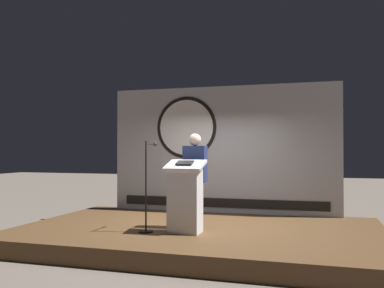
% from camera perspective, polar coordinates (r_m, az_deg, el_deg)
% --- Properties ---
extents(ground_plane, '(40.00, 40.00, 0.00)m').
position_cam_1_polar(ground_plane, '(7.73, 1.03, -13.43)').
color(ground_plane, '#6B6056').
extents(stage_platform, '(6.40, 4.00, 0.30)m').
position_cam_1_polar(stage_platform, '(7.70, 1.03, -12.34)').
color(stage_platform, brown).
rests_on(stage_platform, ground).
extents(banner_display, '(5.10, 0.12, 2.81)m').
position_cam_1_polar(banner_display, '(9.34, 3.89, -0.70)').
color(banner_display, '#B2B7C1').
rests_on(banner_display, stage_platform).
extents(podium, '(0.64, 0.49, 1.22)m').
position_cam_1_polar(podium, '(7.06, -0.94, -7.30)').
color(podium, silver).
rests_on(podium, stage_platform).
extents(speaker_person, '(0.40, 0.26, 1.68)m').
position_cam_1_polar(speaker_person, '(7.49, 0.41, -4.87)').
color(speaker_person, black).
rests_on(speaker_person, stage_platform).
extents(microphone_stand, '(0.24, 0.57, 1.54)m').
position_cam_1_polar(microphone_stand, '(7.20, -6.12, -7.48)').
color(microphone_stand, black).
rests_on(microphone_stand, stage_platform).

